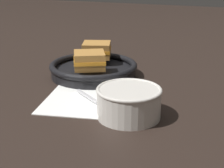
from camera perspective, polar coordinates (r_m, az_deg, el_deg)
name	(u,v)px	position (r m, az deg, el deg)	size (l,w,h in m)	color
ground_plane	(110,99)	(0.85, -0.36, -2.46)	(4.00, 4.00, 0.00)	black
napkin	(93,101)	(0.83, -3.25, -2.79)	(0.27, 0.24, 0.00)	white
soup_bowl	(129,101)	(0.74, 2.83, -2.78)	(0.14, 0.14, 0.07)	silver
spoon	(101,105)	(0.79, -1.82, -3.49)	(0.14, 0.11, 0.01)	silver
skillet	(93,69)	(1.01, -3.10, 2.47)	(0.26, 0.26, 0.04)	black
sandwich_near_left	(89,60)	(0.95, -3.78, 3.95)	(0.11, 0.11, 0.05)	#B27A38
sandwich_near_right	(97,50)	(1.06, -2.57, 5.67)	(0.11, 0.10, 0.05)	#B27A38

